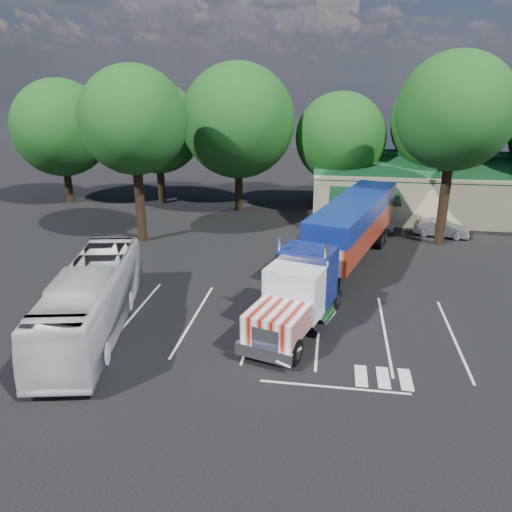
# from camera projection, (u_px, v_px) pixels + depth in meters

# --- Properties ---
(ground) EXTENTS (120.00, 120.00, 0.00)m
(ground) POSITION_uv_depth(u_px,v_px,m) (270.00, 278.00, 30.77)
(ground) COLOR black
(ground) RESTS_ON ground
(event_hall) EXTENTS (24.20, 14.12, 5.55)m
(event_hall) POSITION_uv_depth(u_px,v_px,m) (448.00, 189.00, 44.59)
(event_hall) COLOR beige
(event_hall) RESTS_ON ground
(tree_row_a) EXTENTS (9.00, 9.00, 11.68)m
(tree_row_a) POSITION_uv_depth(u_px,v_px,m) (61.00, 128.00, 46.85)
(tree_row_a) COLOR black
(tree_row_a) RESTS_ON ground
(tree_row_b) EXTENTS (8.40, 8.40, 11.35)m
(tree_row_b) POSITION_uv_depth(u_px,v_px,m) (158.00, 128.00, 46.77)
(tree_row_b) COLOR black
(tree_row_b) RESTS_ON ground
(tree_row_c) EXTENTS (10.00, 10.00, 13.05)m
(tree_row_c) POSITION_uv_depth(u_px,v_px,m) (238.00, 121.00, 43.82)
(tree_row_c) COLOR black
(tree_row_c) RESTS_ON ground
(tree_row_d) EXTENTS (8.00, 8.00, 10.60)m
(tree_row_d) POSITION_uv_depth(u_px,v_px,m) (341.00, 138.00, 44.22)
(tree_row_d) COLOR black
(tree_row_d) RESTS_ON ground
(tree_row_e) EXTENTS (9.60, 9.60, 12.90)m
(tree_row_e) POSITION_uv_depth(u_px,v_px,m) (447.00, 121.00, 42.88)
(tree_row_e) COLOR black
(tree_row_e) RESTS_ON ground
(tree_near_left) EXTENTS (7.60, 7.60, 12.65)m
(tree_near_left) POSITION_uv_depth(u_px,v_px,m) (133.00, 121.00, 34.87)
(tree_near_left) COLOR black
(tree_near_left) RESTS_ON ground
(tree_near_right) EXTENTS (8.00, 8.00, 13.50)m
(tree_near_right) POSITION_uv_depth(u_px,v_px,m) (455.00, 112.00, 33.80)
(tree_near_right) COLOR black
(tree_near_right) RESTS_ON ground
(semi_truck) EXTENTS (8.53, 21.17, 4.46)m
(semi_truck) POSITION_uv_depth(u_px,v_px,m) (342.00, 237.00, 30.32)
(semi_truck) COLOR black
(semi_truck) RESTS_ON ground
(woman) EXTENTS (0.46, 0.68, 1.82)m
(woman) POSITION_uv_depth(u_px,v_px,m) (296.00, 266.00, 30.23)
(woman) COLOR black
(woman) RESTS_ON ground
(bicycle) EXTENTS (1.52, 1.84, 0.94)m
(bicycle) POSITION_uv_depth(u_px,v_px,m) (307.00, 234.00, 37.78)
(bicycle) COLOR black
(bicycle) RESTS_ON ground
(tour_bus) EXTENTS (5.07, 12.10, 3.28)m
(tour_bus) POSITION_uv_depth(u_px,v_px,m) (92.00, 300.00, 23.87)
(tour_bus) COLOR silver
(tour_bus) RESTS_ON ground
(silver_sedan) EXTENTS (4.25, 2.18, 1.34)m
(silver_sedan) POSITION_uv_depth(u_px,v_px,m) (441.00, 228.00, 38.57)
(silver_sedan) COLOR #AAADB2
(silver_sedan) RESTS_ON ground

